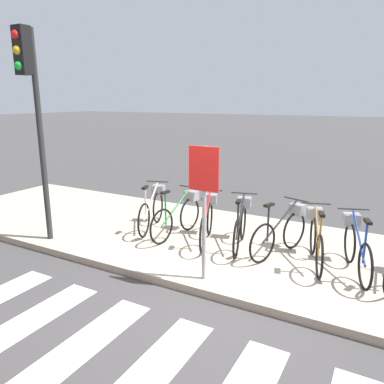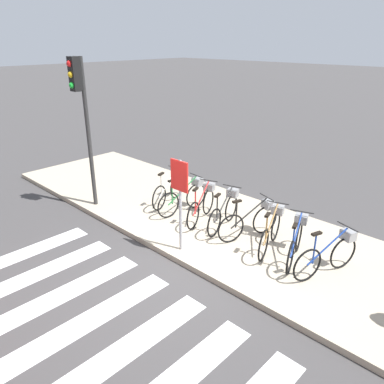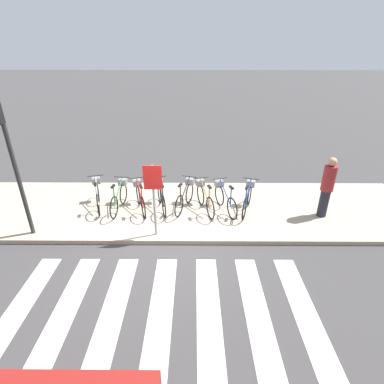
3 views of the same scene
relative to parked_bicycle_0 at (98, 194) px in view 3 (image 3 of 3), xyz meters
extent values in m
plane|color=#423F3F|center=(2.24, -1.77, -0.54)|extent=(120.00, 120.00, 0.00)
cube|color=#B7A88E|center=(2.24, -0.02, -0.48)|extent=(14.55, 3.51, 0.12)
torus|color=black|center=(0.16, -0.51, -0.10)|extent=(0.22, 0.62, 0.64)
torus|color=black|center=(-0.10, 0.33, -0.10)|extent=(0.22, 0.62, 0.64)
cylinder|color=beige|center=(0.03, -0.09, 0.16)|extent=(0.29, 0.87, 0.54)
cylinder|color=beige|center=(0.12, -0.40, 0.19)|extent=(0.04, 0.04, 0.58)
cube|color=black|center=(0.12, -0.40, 0.50)|extent=(0.12, 0.21, 0.04)
cylinder|color=#262626|center=(-0.10, 0.33, 0.45)|extent=(0.45, 0.16, 0.02)
cube|color=gray|center=(-0.11, 0.37, 0.26)|extent=(0.29, 0.26, 0.18)
torus|color=black|center=(0.63, -0.65, -0.10)|extent=(0.09, 0.64, 0.64)
torus|color=black|center=(0.71, 0.23, -0.10)|extent=(0.09, 0.64, 0.64)
cylinder|color=#267238|center=(0.67, -0.21, 0.16)|extent=(0.11, 0.89, 0.54)
cylinder|color=#267238|center=(0.65, -0.53, 0.19)|extent=(0.03, 0.03, 0.58)
cube|color=black|center=(0.65, -0.53, 0.50)|extent=(0.09, 0.21, 0.04)
cylinder|color=#262626|center=(0.71, 0.23, 0.45)|extent=(0.46, 0.06, 0.02)
cube|color=gray|center=(0.72, 0.28, 0.26)|extent=(0.26, 0.22, 0.18)
torus|color=black|center=(1.45, -0.66, -0.10)|extent=(0.24, 0.62, 0.64)
torus|color=black|center=(1.17, 0.18, -0.10)|extent=(0.24, 0.62, 0.64)
cylinder|color=red|center=(1.31, -0.24, 0.16)|extent=(0.32, 0.86, 0.54)
cylinder|color=red|center=(1.42, -0.54, 0.19)|extent=(0.04, 0.04, 0.58)
cube|color=black|center=(1.42, -0.54, 0.50)|extent=(0.13, 0.21, 0.04)
cylinder|color=#262626|center=(1.17, 0.18, 0.45)|extent=(0.44, 0.17, 0.02)
cube|color=gray|center=(1.16, 0.22, 0.26)|extent=(0.29, 0.27, 0.18)
torus|color=black|center=(2.02, -0.59, -0.10)|extent=(0.19, 0.63, 0.64)
torus|color=black|center=(1.80, 0.26, -0.10)|extent=(0.19, 0.63, 0.64)
cylinder|color=black|center=(1.91, -0.16, 0.16)|extent=(0.25, 0.88, 0.54)
cylinder|color=black|center=(1.99, -0.47, 0.19)|extent=(0.04, 0.04, 0.58)
cube|color=black|center=(1.99, -0.47, 0.50)|extent=(0.12, 0.21, 0.04)
cylinder|color=#262626|center=(1.80, 0.26, 0.45)|extent=(0.45, 0.14, 0.02)
cube|color=gray|center=(1.79, 0.31, 0.26)|extent=(0.28, 0.25, 0.18)
torus|color=black|center=(2.44, -0.55, -0.10)|extent=(0.24, 0.62, 0.64)
torus|color=black|center=(2.73, 0.28, -0.10)|extent=(0.24, 0.62, 0.64)
cylinder|color=black|center=(2.58, -0.14, 0.16)|extent=(0.32, 0.86, 0.54)
cylinder|color=black|center=(2.48, -0.44, 0.19)|extent=(0.04, 0.04, 0.58)
cube|color=black|center=(2.48, -0.44, 0.50)|extent=(0.13, 0.21, 0.04)
cylinder|color=#262626|center=(2.73, 0.28, 0.45)|extent=(0.44, 0.17, 0.02)
cube|color=gray|center=(2.74, 0.33, 0.26)|extent=(0.29, 0.27, 0.18)
torus|color=black|center=(3.32, -0.66, -0.10)|extent=(0.22, 0.62, 0.64)
torus|color=black|center=(3.06, 0.18, -0.10)|extent=(0.22, 0.62, 0.64)
cylinder|color=olive|center=(3.19, -0.24, 0.16)|extent=(0.29, 0.86, 0.54)
cylinder|color=olive|center=(3.28, -0.54, 0.19)|extent=(0.04, 0.04, 0.58)
cube|color=black|center=(3.28, -0.54, 0.50)|extent=(0.13, 0.21, 0.04)
cylinder|color=#262626|center=(3.06, 0.18, 0.45)|extent=(0.45, 0.16, 0.02)
cube|color=gray|center=(3.04, 0.23, 0.26)|extent=(0.29, 0.26, 0.18)
torus|color=black|center=(3.92, -0.69, -0.10)|extent=(0.24, 0.62, 0.64)
torus|color=black|center=(3.63, 0.14, -0.10)|extent=(0.24, 0.62, 0.64)
cylinder|color=navy|center=(3.77, -0.28, 0.16)|extent=(0.32, 0.86, 0.54)
cylinder|color=navy|center=(3.88, -0.58, 0.19)|extent=(0.04, 0.04, 0.58)
cube|color=black|center=(3.88, -0.58, 0.50)|extent=(0.13, 0.21, 0.04)
cylinder|color=#262626|center=(3.63, 0.14, 0.45)|extent=(0.44, 0.17, 0.02)
cube|color=gray|center=(3.61, 0.18, 0.26)|extent=(0.29, 0.27, 0.18)
torus|color=black|center=(4.25, -0.70, -0.10)|extent=(0.24, 0.62, 0.64)
torus|color=black|center=(4.53, 0.13, -0.10)|extent=(0.24, 0.62, 0.64)
cylinder|color=navy|center=(4.39, -0.28, 0.16)|extent=(0.32, 0.86, 0.54)
cylinder|color=navy|center=(4.29, -0.59, 0.19)|extent=(0.04, 0.04, 0.58)
cube|color=black|center=(4.29, -0.59, 0.50)|extent=(0.13, 0.21, 0.04)
cylinder|color=#262626|center=(4.53, 0.13, 0.45)|extent=(0.44, 0.17, 0.02)
cube|color=gray|center=(4.55, 0.18, 0.26)|extent=(0.29, 0.27, 0.18)
cylinder|color=#23232D|center=(6.50, -0.49, -0.02)|extent=(0.26, 0.26, 0.80)
cylinder|color=maroon|center=(6.50, -0.49, 0.74)|extent=(0.34, 0.34, 0.71)
sphere|color=tan|center=(6.50, -0.49, 1.21)|extent=(0.23, 0.23, 0.23)
cylinder|color=#2D2D2D|center=(-1.31, -1.42, 1.39)|extent=(0.10, 0.10, 3.62)
cylinder|color=#99999E|center=(1.89, -1.47, 0.53)|extent=(0.06, 0.06, 1.90)
cube|color=red|center=(1.89, -1.49, 1.18)|extent=(0.44, 0.03, 0.60)
camera|label=1|loc=(4.11, -5.84, 2.07)|focal=35.00mm
camera|label=2|loc=(6.64, -6.10, 3.57)|focal=35.00mm
camera|label=3|loc=(2.86, -7.91, 3.95)|focal=28.00mm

